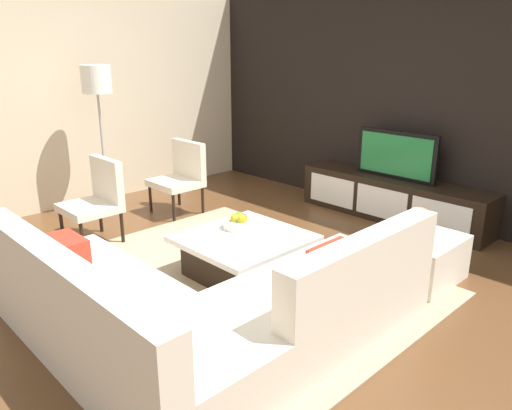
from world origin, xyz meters
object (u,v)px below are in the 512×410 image
sectional_couch (202,310)px  accent_chair_far (182,173)px  decorative_ball (418,221)px  media_console (392,199)px  coffee_table (244,255)px  television (396,155)px  floor_lamp (97,88)px  accent_chair_near (98,196)px  ottoman (415,256)px  fruit_bowl (239,222)px

sectional_couch → accent_chair_far: accent_chair_far is taller
sectional_couch → decorative_ball: sectional_couch is taller
media_console → coffee_table: (-0.10, -2.30, -0.05)m
media_console → television: 0.53m
sectional_couch → floor_lamp: size_ratio=1.36×
sectional_couch → television: bearing=98.9°
media_console → accent_chair_near: size_ratio=2.66×
ottoman → fruit_bowl: (-1.25, -0.96, 0.24)m
sectional_couch → accent_chair_far: (-2.48, 1.64, 0.21)m
sectional_couch → fruit_bowl: (-0.79, 1.05, 0.15)m
media_console → accent_chair_near: accent_chair_near is taller
accent_chair_near → fruit_bowl: (1.50, 0.62, -0.05)m
floor_lamp → sectional_couch: bearing=-17.2°
media_console → television: bearing=90.0°
television → floor_lamp: bearing=-139.0°
television → coffee_table: (-0.10, -2.30, -0.58)m
sectional_couch → floor_lamp: floor_lamp is taller
television → fruit_bowl: bearing=-97.3°
sectional_couch → ottoman: bearing=77.1°
television → decorative_ball: (0.97, -1.23, -0.25)m
media_console → ottoman: media_console is taller
television → floor_lamp: (-2.62, -2.28, 0.73)m
coffee_table → fruit_bowl: 0.31m
ottoman → floor_lamp: bearing=-163.8°
fruit_bowl → accent_chair_far: accent_chair_far is taller
accent_chair_near → fruit_bowl: accent_chair_near is taller
accent_chair_near → sectional_couch: bearing=-13.5°
television → sectional_couch: television is taller
media_console → coffee_table: size_ratio=2.28×
accent_chair_near → media_console: bearing=54.9°
media_console → fruit_bowl: fruit_bowl is taller
fruit_bowl → media_console: bearing=82.7°
media_console → accent_chair_far: size_ratio=2.66×
media_console → ottoman: 1.57m
media_console → accent_chair_near: 3.34m
television → accent_chair_near: bearing=-122.4°
sectional_couch → accent_chair_near: bearing=169.2°
media_console → accent_chair_near: (-1.78, -2.81, 0.24)m
floor_lamp → media_console: bearing=41.0°
decorative_ball → media_console: bearing=128.3°
accent_chair_far → accent_chair_near: bearing=-87.4°
coffee_table → accent_chair_far: (-1.87, 0.69, 0.29)m
television → fruit_bowl: television is taller
accent_chair_near → decorative_ball: size_ratio=3.43×
decorative_ball → coffee_table: bearing=-135.2°
coffee_table → accent_chair_far: accent_chair_far is taller
floor_lamp → coffee_table: bearing=-0.4°
fruit_bowl → television: bearing=82.7°
floor_lamp → decorative_ball: (3.59, 1.05, -0.98)m
media_console → accent_chair_far: bearing=-140.7°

